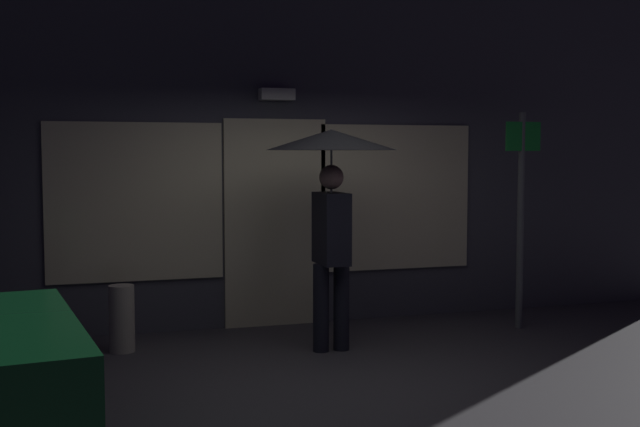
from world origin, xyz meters
TOP-DOWN VIEW (x-y plane):
  - ground_plane at (0.00, 0.00)m, footprint 18.00×18.00m
  - building_facade at (-0.00, 2.35)m, footprint 10.74×0.48m
  - person_with_umbrella at (0.22, 0.95)m, footprint 1.20×1.20m
  - street_sign_post at (2.41, 1.27)m, footprint 0.40×0.07m
  - sidewalk_bollard at (-1.65, 1.49)m, footprint 0.24×0.24m

SIDE VIEW (x-z plane):
  - ground_plane at x=0.00m, z-range 0.00..0.00m
  - sidewalk_bollard at x=-1.65m, z-range 0.00..0.62m
  - street_sign_post at x=2.41m, z-range 0.16..2.42m
  - person_with_umbrella at x=0.22m, z-range 0.63..2.68m
  - building_facade at x=0.00m, z-range -0.02..4.52m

